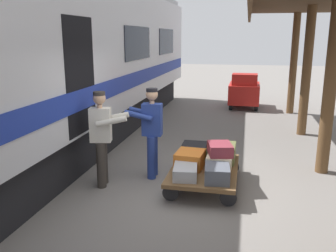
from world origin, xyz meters
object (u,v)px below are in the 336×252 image
(suitcase_olive_duffel, at_px, (221,152))
(porter_in_overalls, at_px, (151,130))
(suitcase_burgundy_valise, at_px, (220,149))
(suitcase_gray_aluminum, at_px, (185,171))
(train_car, at_px, (3,68))
(suitcase_black_hardshell, at_px, (194,151))
(suitcase_slate_roller, at_px, (217,172))
(suitcase_cream_canvas, at_px, (219,162))
(suitcase_orange_carryall, at_px, (190,159))
(baggage_tug, at_px, (244,91))
(luggage_cart, at_px, (204,171))
(porter_by_door, at_px, (102,136))

(suitcase_olive_duffel, bearing_deg, porter_in_overalls, 10.91)
(suitcase_burgundy_valise, bearing_deg, suitcase_olive_duffel, -89.76)
(suitcase_gray_aluminum, height_order, porter_in_overalls, porter_in_overalls)
(train_car, relative_size, suitcase_black_hardshell, 30.88)
(suitcase_slate_roller, height_order, porter_in_overalls, porter_in_overalls)
(suitcase_cream_canvas, height_order, suitcase_orange_carryall, suitcase_orange_carryall)
(train_car, distance_m, suitcase_cream_canvas, 4.22)
(suitcase_orange_carryall, bearing_deg, baggage_tug, -96.28)
(suitcase_black_hardshell, height_order, suitcase_burgundy_valise, suitcase_burgundy_valise)
(porter_in_overalls, relative_size, baggage_tug, 1.00)
(suitcase_olive_duffel, relative_size, suitcase_black_hardshell, 0.99)
(suitcase_burgundy_valise, bearing_deg, porter_in_overalls, -11.61)
(suitcase_orange_carryall, relative_size, baggage_tug, 0.32)
(suitcase_cream_canvas, xyz_separation_m, baggage_tug, (-0.33, -7.73, 0.15))
(train_car, height_order, baggage_tug, train_car)
(luggage_cart, height_order, suitcase_slate_roller, suitcase_slate_roller)
(suitcase_gray_aluminum, bearing_deg, suitcase_orange_carryall, -90.00)
(baggage_tug, bearing_deg, porter_in_overalls, 77.73)
(suitcase_olive_duffel, bearing_deg, train_car, 11.34)
(suitcase_olive_duffel, height_order, suitcase_gray_aluminum, suitcase_olive_duffel)
(train_car, bearing_deg, luggage_cart, -175.53)
(luggage_cart, bearing_deg, baggage_tug, -94.36)
(suitcase_olive_duffel, relative_size, porter_by_door, 0.37)
(suitcase_orange_carryall, distance_m, porter_in_overalls, 0.93)
(suitcase_slate_roller, height_order, suitcase_olive_duffel, suitcase_olive_duffel)
(suitcase_cream_canvas, xyz_separation_m, suitcase_gray_aluminum, (0.52, 0.50, -0.04))
(luggage_cart, height_order, suitcase_gray_aluminum, suitcase_gray_aluminum)
(suitcase_gray_aluminum, xyz_separation_m, suitcase_orange_carryall, (0.00, -0.50, 0.04))
(suitcase_gray_aluminum, xyz_separation_m, suitcase_burgundy_valise, (-0.53, -0.48, 0.28))
(suitcase_orange_carryall, relative_size, porter_in_overalls, 0.32)
(luggage_cart, relative_size, porter_by_door, 1.06)
(train_car, height_order, suitcase_olive_duffel, train_car)
(porter_in_overalls, xyz_separation_m, baggage_tug, (-1.63, -7.48, -0.30))
(porter_in_overalls, bearing_deg, suitcase_cream_canvas, 169.24)
(train_car, relative_size, luggage_cart, 10.89)
(suitcase_olive_duffel, distance_m, porter_in_overalls, 1.39)
(train_car, xyz_separation_m, suitcase_burgundy_valise, (-3.91, -0.26, -1.34))
(suitcase_orange_carryall, xyz_separation_m, suitcase_burgundy_valise, (-0.53, 0.02, 0.23))
(porter_in_overalls, height_order, baggage_tug, porter_in_overalls)
(train_car, distance_m, luggage_cart, 4.06)
(porter_by_door, relative_size, baggage_tug, 1.00)
(suitcase_gray_aluminum, height_order, baggage_tug, baggage_tug)
(suitcase_gray_aluminum, xyz_separation_m, baggage_tug, (-0.85, -8.23, 0.19))
(suitcase_slate_roller, xyz_separation_m, baggage_tug, (-0.33, -8.23, 0.16))
(suitcase_burgundy_valise, bearing_deg, suitcase_orange_carryall, -2.21)
(train_car, distance_m, suitcase_burgundy_valise, 4.14)
(train_car, height_order, luggage_cart, train_car)
(porter_by_door, bearing_deg, suitcase_gray_aluminum, 174.09)
(suitcase_burgundy_valise, relative_size, porter_by_door, 0.29)
(luggage_cart, bearing_deg, suitcase_olive_duffel, -117.72)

